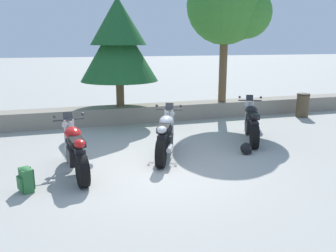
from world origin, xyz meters
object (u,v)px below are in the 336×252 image
at_px(motorcycle_black_far_right, 251,124).
at_px(trash_bin, 303,105).
at_px(motorcycle_red_near_left, 75,151).
at_px(leafy_tree_mid_right, 230,7).
at_px(rider_backpack, 26,179).
at_px(motorcycle_silver_centre, 166,137).
at_px(pine_tree_mid_left, 118,41).
at_px(rider_helmet, 246,149).

relative_size(motorcycle_black_far_right, trash_bin, 2.27).
height_order(motorcycle_red_near_left, leafy_tree_mid_right, leafy_tree_mid_right).
distance_m(rider_backpack, trash_bin, 10.01).
xyz_separation_m(leafy_tree_mid_right, trash_bin, (2.67, -0.84, -3.39)).
bearing_deg(rider_backpack, motorcycle_silver_centre, 21.54).
height_order(motorcycle_black_far_right, leafy_tree_mid_right, leafy_tree_mid_right).
distance_m(rider_backpack, pine_tree_mid_left, 6.37).
relative_size(rider_helmet, pine_tree_mid_left, 0.08).
xyz_separation_m(motorcycle_red_near_left, motorcycle_silver_centre, (2.11, 0.53, 0.00)).
bearing_deg(trash_bin, motorcycle_silver_centre, -154.42).
distance_m(rider_helmet, leafy_tree_mid_right, 5.76).
height_order(motorcycle_black_far_right, pine_tree_mid_left, pine_tree_mid_left).
relative_size(motorcycle_silver_centre, rider_helmet, 6.93).
relative_size(rider_helmet, leafy_tree_mid_right, 0.06).
height_order(motorcycle_red_near_left, rider_helmet, motorcycle_red_near_left).
xyz_separation_m(motorcycle_red_near_left, rider_backpack, (-0.92, -0.67, -0.24)).
bearing_deg(trash_bin, pine_tree_mid_left, 170.14).
height_order(motorcycle_red_near_left, pine_tree_mid_left, pine_tree_mid_left).
distance_m(rider_helmet, pine_tree_mid_left, 5.63).
bearing_deg(pine_tree_mid_left, motorcycle_black_far_right, -48.30).
bearing_deg(trash_bin, motorcycle_red_near_left, -157.21).
bearing_deg(rider_helmet, trash_bin, 38.57).
height_order(motorcycle_silver_centre, rider_helmet, motorcycle_silver_centre).
distance_m(motorcycle_silver_centre, pine_tree_mid_left, 4.63).
bearing_deg(rider_helmet, motorcycle_silver_centre, 168.32).
xyz_separation_m(pine_tree_mid_left, trash_bin, (6.48, -1.13, -2.27)).
bearing_deg(trash_bin, motorcycle_black_far_right, -146.32).
bearing_deg(motorcycle_red_near_left, motorcycle_black_far_right, 13.64).
relative_size(motorcycle_silver_centre, trash_bin, 2.26).
relative_size(motorcycle_red_near_left, pine_tree_mid_left, 0.58).
xyz_separation_m(pine_tree_mid_left, leafy_tree_mid_right, (3.81, -0.29, 1.13)).
distance_m(motorcycle_silver_centre, rider_helmet, 2.01).
distance_m(motorcycle_red_near_left, rider_helmet, 4.06).
xyz_separation_m(motorcycle_red_near_left, pine_tree_mid_left, (1.73, 4.57, 2.21)).
relative_size(rider_helmet, trash_bin, 0.33).
height_order(motorcycle_silver_centre, motorcycle_black_far_right, same).
xyz_separation_m(motorcycle_silver_centre, leafy_tree_mid_right, (3.43, 3.76, 3.34)).
bearing_deg(leafy_tree_mid_right, rider_helmet, -109.79).
xyz_separation_m(motorcycle_silver_centre, trash_bin, (6.10, 2.92, -0.05)).
relative_size(rider_backpack, pine_tree_mid_left, 0.13).
relative_size(leafy_tree_mid_right, trash_bin, 5.44).
distance_m(pine_tree_mid_left, leafy_tree_mid_right, 3.99).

